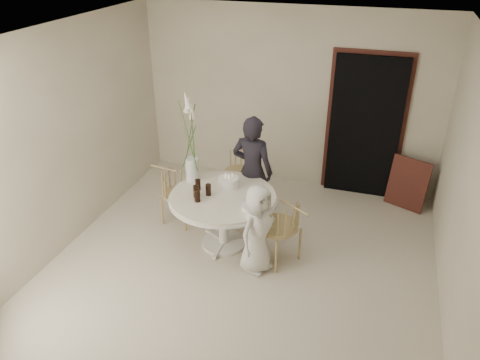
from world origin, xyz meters
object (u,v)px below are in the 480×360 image
(chair_right, at_px, (285,224))
(flower_vase, at_px, (191,151))
(chair_far, at_px, (243,164))
(chair_left, at_px, (172,187))
(boy, at_px, (258,229))
(girl, at_px, (252,171))
(table, at_px, (223,203))
(birthday_cake, at_px, (228,182))

(chair_right, height_order, flower_vase, flower_vase)
(chair_far, height_order, chair_left, chair_far)
(chair_right, relative_size, boy, 0.78)
(girl, bearing_deg, chair_left, 21.76)
(table, height_order, chair_right, chair_right)
(chair_right, distance_m, chair_left, 1.75)
(boy, bearing_deg, chair_far, 46.29)
(table, relative_size, chair_left, 1.69)
(flower_vase, bearing_deg, chair_right, -15.96)
(birthday_cake, bearing_deg, table, -88.94)
(chair_left, xyz_separation_m, girl, (1.04, 0.29, 0.26))
(chair_left, bearing_deg, table, -104.36)
(table, bearing_deg, flower_vase, 154.85)
(girl, height_order, boy, girl)
(girl, xyz_separation_m, flower_vase, (-0.68, -0.41, 0.38))
(boy, height_order, flower_vase, flower_vase)
(birthday_cake, bearing_deg, chair_left, 171.22)
(girl, xyz_separation_m, boy, (0.36, -0.98, -0.22))
(chair_right, bearing_deg, chair_left, -74.28)
(table, bearing_deg, chair_far, 96.27)
(boy, distance_m, birthday_cake, 0.82)
(chair_left, xyz_separation_m, boy, (1.40, -0.69, 0.04))
(birthday_cake, bearing_deg, girl, 66.01)
(chair_far, bearing_deg, boy, -60.56)
(table, height_order, flower_vase, flower_vase)
(chair_far, relative_size, boy, 0.73)
(chair_left, bearing_deg, chair_far, -29.35)
(girl, bearing_deg, table, 80.08)
(chair_far, xyz_separation_m, flower_vase, (-0.35, -1.06, 0.62))
(chair_right, distance_m, girl, 1.03)
(chair_far, relative_size, girl, 0.53)
(chair_far, bearing_deg, chair_left, -120.50)
(chair_right, bearing_deg, girl, -109.13)
(chair_far, xyz_separation_m, chair_right, (0.96, -1.43, 0.04))
(table, distance_m, girl, 0.69)
(table, xyz_separation_m, boy, (0.54, -0.34, -0.06))
(chair_left, distance_m, girl, 1.11)
(table, xyz_separation_m, chair_far, (-0.14, 1.29, -0.09))
(boy, distance_m, flower_vase, 1.33)
(table, height_order, boy, boy)
(boy, height_order, birthday_cake, boy)
(chair_far, xyz_separation_m, chair_left, (-0.72, -0.94, -0.01))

